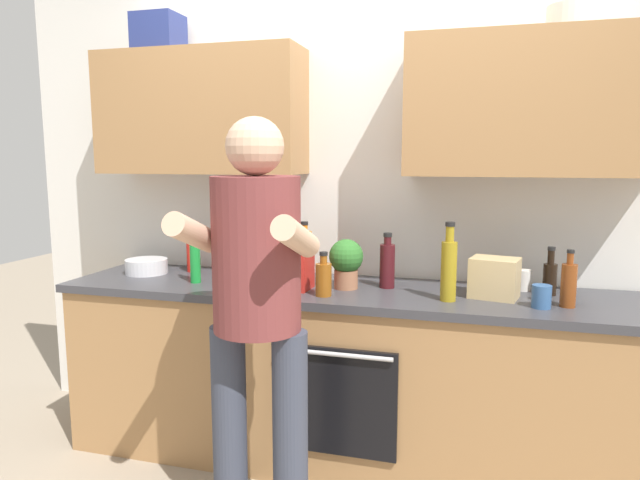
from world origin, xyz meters
name	(u,v)px	position (x,y,z in m)	size (l,w,h in m)	color
ground_plane	(342,459)	(0.00, 0.00, 0.00)	(12.00, 12.00, 0.00)	gray
back_wall_unit	(355,166)	(0.00, 0.28, 1.49)	(4.00, 0.38, 2.50)	silver
counter	(343,375)	(0.00, 0.00, 0.45)	(2.84, 0.67, 0.90)	#A37547
person_standing	(257,299)	(-0.18, -0.67, 1.00)	(0.49, 0.45, 1.69)	#383D4C
bottle_hotsauce	(193,255)	(-0.91, 0.17, 1.00)	(0.07, 0.07, 0.25)	red
bottle_oil	(449,268)	(0.51, -0.11, 1.05)	(0.07, 0.07, 0.36)	olive
bottle_vinegar	(569,284)	(1.01, -0.08, 1.00)	(0.06, 0.06, 0.25)	brown
bottle_soy	(550,277)	(0.96, 0.12, 0.99)	(0.06, 0.06, 0.23)	black
bottle_juice	(305,253)	(-0.26, 0.19, 1.03)	(0.08, 0.08, 0.30)	orange
bottle_wine	(387,264)	(0.20, 0.07, 1.02)	(0.07, 0.07, 0.27)	#471419
bottle_syrup	(324,278)	(-0.05, -0.18, 0.98)	(0.08, 0.08, 0.21)	#8C4C14
bottle_soda	(195,257)	(-0.76, -0.08, 1.03)	(0.05, 0.05, 0.31)	#198C33
cup_coffee	(522,280)	(0.84, 0.19, 0.95)	(0.08, 0.08, 0.10)	white
cup_tea	(541,297)	(0.90, -0.13, 0.95)	(0.08, 0.08, 0.10)	#33598C
mixing_bowl	(147,266)	(-1.13, 0.05, 0.94)	(0.23, 0.23, 0.08)	silver
potted_herb	(346,261)	(0.01, 0.00, 1.04)	(0.17, 0.17, 0.24)	#9E6647
grocery_bag_crisps	(285,265)	(-0.27, -0.08, 1.02)	(0.25, 0.16, 0.23)	red
grocery_bag_bread	(494,278)	(0.71, 0.01, 0.99)	(0.21, 0.16, 0.18)	tan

